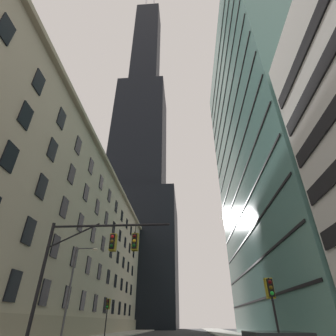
{
  "coord_description": "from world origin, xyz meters",
  "views": [
    {
      "loc": [
        2.17,
        -12.24,
        1.61
      ],
      "look_at": [
        -0.42,
        26.21,
        25.06
      ],
      "focal_mm": 27.22,
      "sensor_mm": 36.0,
      "label": 1
    }
  ],
  "objects_px": {
    "traffic_signal_mast": "(94,255)",
    "street_lamppost": "(74,282)",
    "traffic_light_near_right": "(271,292)",
    "traffic_light_far_left": "(108,306)"
  },
  "relations": [
    {
      "from": "traffic_signal_mast",
      "to": "street_lamppost",
      "type": "relative_size",
      "value": 0.99
    },
    {
      "from": "traffic_light_near_right",
      "to": "traffic_light_far_left",
      "type": "height_order",
      "value": "traffic_light_far_left"
    },
    {
      "from": "traffic_light_far_left",
      "to": "street_lamppost",
      "type": "bearing_deg",
      "value": -104.09
    },
    {
      "from": "traffic_light_near_right",
      "to": "street_lamppost",
      "type": "distance_m",
      "value": 17.72
    },
    {
      "from": "traffic_signal_mast",
      "to": "street_lamppost",
      "type": "height_order",
      "value": "street_lamppost"
    },
    {
      "from": "traffic_light_near_right",
      "to": "traffic_light_far_left",
      "type": "distance_m",
      "value": 20.62
    },
    {
      "from": "traffic_signal_mast",
      "to": "traffic_light_near_right",
      "type": "bearing_deg",
      "value": 0.92
    },
    {
      "from": "traffic_light_near_right",
      "to": "traffic_signal_mast",
      "type": "bearing_deg",
      "value": -179.08
    },
    {
      "from": "traffic_signal_mast",
      "to": "traffic_light_near_right",
      "type": "height_order",
      "value": "traffic_signal_mast"
    },
    {
      "from": "traffic_light_near_right",
      "to": "traffic_light_far_left",
      "type": "relative_size",
      "value": 0.96
    }
  ]
}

